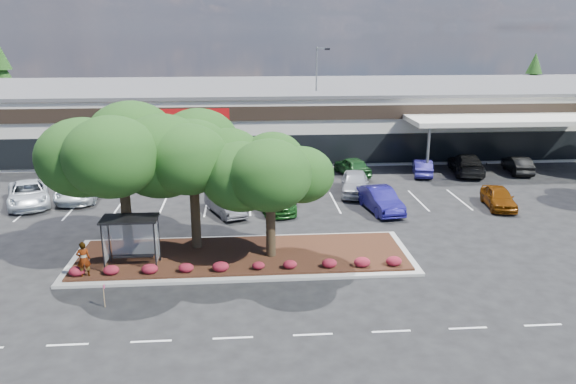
{
  "coord_description": "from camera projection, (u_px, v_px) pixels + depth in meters",
  "views": [
    {
      "loc": [
        -1.77,
        -23.83,
        11.83
      ],
      "look_at": [
        0.71,
        7.53,
        2.6
      ],
      "focal_mm": 35.0,
      "sensor_mm": 36.0,
      "label": 1
    }
  ],
  "objects": [
    {
      "name": "ground",
      "position": [
        286.0,
        291.0,
        26.26
      ],
      "size": [
        160.0,
        160.0,
        0.0
      ],
      "primitive_type": "plane",
      "color": "black",
      "rests_on": "ground"
    },
    {
      "name": "retail_store",
      "position": [
        262.0,
        115.0,
        57.81
      ],
      "size": [
        80.4,
        25.2,
        6.25
      ],
      "color": "beige",
      "rests_on": "ground"
    },
    {
      "name": "landscape_island",
      "position": [
        243.0,
        256.0,
        29.9
      ],
      "size": [
        18.0,
        6.0,
        0.26
      ],
      "color": "#A8A8A3",
      "rests_on": "ground"
    },
    {
      "name": "lane_markings",
      "position": [
        271.0,
        218.0,
        36.22
      ],
      "size": [
        33.12,
        20.06,
        0.01
      ],
      "color": "silver",
      "rests_on": "ground"
    },
    {
      "name": "shrub_row",
      "position": [
        243.0,
        265.0,
        27.78
      ],
      "size": [
        17.0,
        0.8,
        0.5
      ],
      "primitive_type": null,
      "color": "maroon",
      "rests_on": "landscape_island"
    },
    {
      "name": "bus_shelter",
      "position": [
        131.0,
        227.0,
        27.87
      ],
      "size": [
        2.75,
        1.55,
        2.59
      ],
      "color": "black",
      "rests_on": "landscape_island"
    },
    {
      "name": "island_tree_west",
      "position": [
        124.0,
        182.0,
        28.78
      ],
      "size": [
        7.2,
        7.2,
        7.89
      ],
      "primitive_type": null,
      "color": "#163D14",
      "rests_on": "landscape_island"
    },
    {
      "name": "island_tree_mid",
      "position": [
        194.0,
        183.0,
        29.79
      ],
      "size": [
        6.6,
        6.6,
        7.32
      ],
      "primitive_type": null,
      "color": "#163D14",
      "rests_on": "landscape_island"
    },
    {
      "name": "island_tree_east",
      "position": [
        270.0,
        196.0,
        28.77
      ],
      "size": [
        5.8,
        5.8,
        6.5
      ],
      "primitive_type": null,
      "color": "#163D14",
      "rests_on": "landscape_island"
    },
    {
      "name": "conifer_north_west",
      "position": [
        5.0,
        88.0,
        66.59
      ],
      "size": [
        4.4,
        4.4,
        10.0
      ],
      "primitive_type": "cone",
      "color": "#163D14",
      "rests_on": "ground"
    },
    {
      "name": "conifer_north_east",
      "position": [
        532.0,
        89.0,
        69.65
      ],
      "size": [
        3.96,
        3.96,
        9.0
      ],
      "primitive_type": "cone",
      "color": "#163D14",
      "rests_on": "ground"
    },
    {
      "name": "person_waiting",
      "position": [
        83.0,
        259.0,
        26.95
      ],
      "size": [
        0.74,
        0.58,
        1.77
      ],
      "primitive_type": "imported",
      "rotation": [
        0.0,
        0.0,
        3.42
      ],
      "color": "#594C47",
      "rests_on": "landscape_island"
    },
    {
      "name": "light_pole",
      "position": [
        317.0,
        109.0,
        52.12
      ],
      "size": [
        1.41,
        0.77,
        10.2
      ],
      "rotation": [
        0.0,
        0.0,
        -0.33
      ],
      "color": "#A8A8A3",
      "rests_on": "ground"
    },
    {
      "name": "survey_stake",
      "position": [
        104.0,
        293.0,
        24.5
      ],
      "size": [
        0.08,
        0.14,
        1.09
      ],
      "color": "tan",
      "rests_on": "ground"
    },
    {
      "name": "car_0",
      "position": [
        28.0,
        194.0,
        38.79
      ],
      "size": [
        4.41,
        6.26,
        1.59
      ],
      "primitive_type": "imported",
      "rotation": [
        0.0,
        0.0,
        0.35
      ],
      "color": "silver",
      "rests_on": "ground"
    },
    {
      "name": "car_1",
      "position": [
        82.0,
        188.0,
        40.18
      ],
      "size": [
        2.89,
        5.89,
        1.61
      ],
      "primitive_type": "imported",
      "rotation": [
        0.0,
        0.0,
        -0.04
      ],
      "color": "silver",
      "rests_on": "ground"
    },
    {
      "name": "car_2",
      "position": [
        226.0,
        204.0,
        36.89
      ],
      "size": [
        3.08,
        4.57,
        1.43
      ],
      "primitive_type": "imported",
      "rotation": [
        0.0,
        0.0,
        0.4
      ],
      "color": "#55555C",
      "rests_on": "ground"
    },
    {
      "name": "car_3",
      "position": [
        273.0,
        199.0,
        37.81
      ],
      "size": [
        3.14,
        5.55,
        1.52
      ],
      "primitive_type": "imported",
      "rotation": [
        0.0,
        0.0,
        0.2
      ],
      "color": "#194F18",
      "rests_on": "ground"
    },
    {
      "name": "car_4",
      "position": [
        278.0,
        189.0,
        40.21
      ],
      "size": [
        2.76,
        4.72,
        1.47
      ],
      "primitive_type": "imported",
      "rotation": [
        0.0,
        0.0,
        0.29
      ],
      "color": "brown",
      "rests_on": "ground"
    },
    {
      "name": "car_5",
      "position": [
        355.0,
        183.0,
        41.32
      ],
      "size": [
        2.86,
        5.23,
        1.69
      ],
      "primitive_type": "imported",
      "rotation": [
        0.0,
        0.0,
        -0.18
      ],
      "color": "#A0A4AC",
      "rests_on": "ground"
    },
    {
      "name": "car_6",
      "position": [
        380.0,
        200.0,
        37.44
      ],
      "size": [
        2.43,
        5.05,
        1.6
      ],
      "primitive_type": "imported",
      "rotation": [
        0.0,
        0.0,
        0.16
      ],
      "color": "navy",
      "rests_on": "ground"
    },
    {
      "name": "car_7",
      "position": [
        499.0,
        197.0,
        38.22
      ],
      "size": [
        2.31,
        4.44,
        1.44
      ],
      "primitive_type": "imported",
      "rotation": [
        0.0,
        0.0,
        -0.15
      ],
      "color": "#6F3507",
      "rests_on": "ground"
    },
    {
      "name": "car_9",
      "position": [
        144.0,
        167.0,
        46.31
      ],
      "size": [
        2.51,
        4.81,
        1.51
      ],
      "primitive_type": "imported",
      "rotation": [
        0.0,
        0.0,
        3.35
      ],
      "color": "silver",
      "rests_on": "ground"
    },
    {
      "name": "car_10",
      "position": [
        139.0,
        170.0,
        45.25
      ],
      "size": [
        3.56,
        5.9,
        1.6
      ],
      "primitive_type": "imported",
      "rotation": [
        0.0,
        0.0,
        2.89
      ],
      "color": "maroon",
      "rests_on": "ground"
    },
    {
      "name": "car_11",
      "position": [
        197.0,
        175.0,
        43.99
      ],
      "size": [
        3.2,
        5.33,
        1.45
      ],
      "primitive_type": "imported",
      "rotation": [
        0.0,
        0.0,
        2.89
      ],
      "color": "#20541B",
      "rests_on": "ground"
    },
    {
      "name": "car_12",
      "position": [
        230.0,
        168.0,
        45.9
      ],
      "size": [
        4.57,
        6.04,
        1.52
      ],
      "primitive_type": "imported",
      "rotation": [
        0.0,
        0.0,
        2.72
      ],
      "color": "black",
      "rests_on": "ground"
    },
    {
      "name": "car_13",
      "position": [
        285.0,
        169.0,
        45.54
      ],
      "size": [
        3.27,
        6.03,
        1.6
      ],
      "primitive_type": "imported",
      "rotation": [
        0.0,
        0.0,
        3.25
      ],
      "color": "#525057",
      "rests_on": "ground"
    },
    {
      "name": "car_14",
      "position": [
        352.0,
        166.0,
        46.52
      ],
      "size": [
        2.77,
        4.88,
        1.57
      ],
      "primitive_type": "imported",
      "rotation": [
        0.0,
        0.0,
        3.35
      ],
      "color": "#1A471E",
      "rests_on": "ground"
    },
    {
      "name": "car_15",
      "position": [
        422.0,
        167.0,
        46.6
      ],
      "size": [
        2.33,
        4.34,
        1.36
      ],
      "primitive_type": "imported",
      "rotation": [
        0.0,
        0.0,
        2.92
      ],
      "color": "navy",
      "rests_on": "ground"
    },
    {
      "name": "car_16",
      "position": [
        466.0,
        164.0,
        47.08
      ],
      "size": [
        3.39,
        6.12,
        1.68
      ],
      "primitive_type": "imported",
      "rotation": [
        0.0,
        0.0,
        2.95
      ],
      "color": "black",
      "rests_on": "ground"
    },
    {
      "name": "car_17",
      "position": [
        518.0,
        165.0,
        47.31
      ],
      "size": [
        2.16,
        4.55,
        1.44
      ],
      "primitive_type": "imported",
      "rotation": [
        0.0,
        0.0,
        2.99
      ],
      "color": "black",
      "rests_on": "ground"
    }
  ]
}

